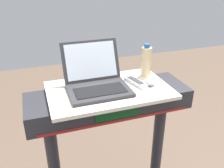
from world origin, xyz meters
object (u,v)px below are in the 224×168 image
Objects in this scene: laptop at (96,80)px; tv_remote at (135,82)px; water_bottle at (146,61)px; computer_mouse at (150,81)px.

tv_remote is (0.22, -0.02, -0.04)m from laptop.
laptop is at bearing -168.08° from water_bottle.
laptop is 3.22× the size of computer_mouse.
water_bottle is 0.16m from tv_remote.
computer_mouse is 0.14m from water_bottle.
laptop is 0.23m from tv_remote.
computer_mouse is 0.51× the size of water_bottle.
laptop is 1.63× the size of water_bottle.
tv_remote is (-0.08, 0.03, -0.01)m from computer_mouse.
laptop is 0.34m from water_bottle.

